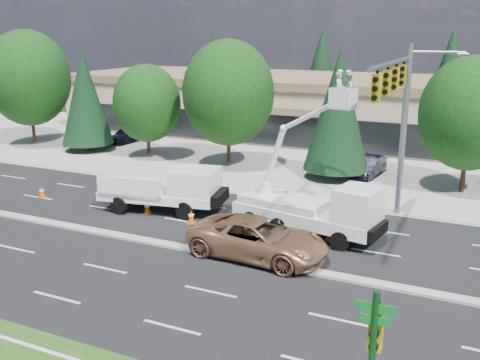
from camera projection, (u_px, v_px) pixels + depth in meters
The scene contains 24 objects.
ground at pixel (148, 242), 25.16m from camera, with size 140.00×140.00×0.00m, color black.
concrete_apron at pixel (290, 156), 42.68m from camera, with size 140.00×22.00×0.01m, color #9C988E.
road_median at pixel (148, 241), 25.14m from camera, with size 120.00×0.55×0.12m, color #9C988E.
strip_mall at pixel (326, 105), 50.67m from camera, with size 50.40×15.40×5.50m.
tree_front_a at pixel (28, 78), 45.58m from camera, with size 7.09×7.09×9.83m.
tree_front_b at pixel (85, 97), 43.53m from camera, with size 4.18×4.18×8.24m.
tree_front_c at pixel (147, 103), 41.18m from camera, with size 5.23×5.23×7.25m.
tree_front_d at pixel (228, 93), 38.07m from camera, with size 6.59×6.59×9.15m.
tree_front_e at pixel (338, 110), 35.06m from camera, with size 4.37×4.37×8.61m.
tree_front_f at pixel (470, 114), 31.79m from camera, with size 5.99×5.99×8.31m.
tree_back_a at pixel (214, 67), 67.77m from camera, with size 4.99×4.99×9.83m.
tree_back_b at pixel (321, 69), 62.12m from camera, with size 5.12×5.12×10.09m.
tree_back_c at pixel (450, 73), 56.51m from camera, with size 5.11×5.11×10.07m.
signal_mast at pixel (400, 107), 25.69m from camera, with size 2.76×10.16×9.00m.
street_sign_pole at pixel (373, 351), 12.33m from camera, with size 0.90×0.44×4.00m.
utility_pickup at pixel (168, 193), 29.25m from camera, with size 6.79×3.50×2.48m.
bucket_truck at pixel (317, 202), 25.54m from camera, with size 7.49×3.47×7.97m.
traffic_cone_a at pixel (42, 192), 31.90m from camera, with size 0.40×0.40×0.70m.
traffic_cone_b at pixel (147, 207), 29.09m from camera, with size 0.40×0.40×0.70m.
traffic_cone_c at pixel (191, 217), 27.58m from camera, with size 0.40×0.40×0.70m.
traffic_cone_d at pixel (330, 233), 25.35m from camera, with size 0.40×0.40×0.70m.
minivan at pixel (258, 238), 23.30m from camera, with size 2.85×6.18×1.72m, color #B07C55.
parked_car_west at pixel (126, 135), 47.75m from camera, with size 1.63×4.05×1.38m, color black.
parked_car_east at pixel (368, 166), 36.66m from camera, with size 1.44×4.13×1.36m, color black.
Camera 1 is at (13.70, -19.53, 9.55)m, focal length 40.00 mm.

